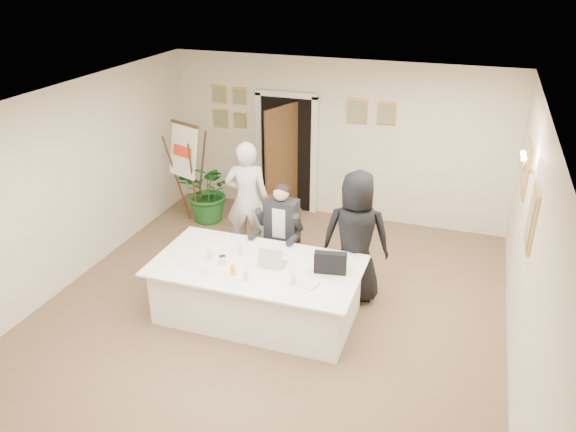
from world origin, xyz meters
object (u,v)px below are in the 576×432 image
at_px(standing_man, 247,200).
at_px(oj_glass, 233,270).
at_px(standing_woman, 356,237).
at_px(potted_palm, 210,192).
at_px(conference_table, 257,290).
at_px(seated_man, 280,232).
at_px(paper_stack, 306,284).
at_px(laptop_bag, 330,263).
at_px(laptop, 273,254).
at_px(flip_chart, 190,179).
at_px(steel_jug, 223,260).

xyz_separation_m(standing_man, oj_glass, (0.60, -1.88, -0.09)).
distance_m(standing_woman, potted_palm, 3.38).
bearing_deg(potted_palm, standing_woman, -28.40).
height_order(conference_table, potted_palm, potted_palm).
height_order(standing_woman, potted_palm, standing_woman).
bearing_deg(seated_man, oj_glass, -103.89).
xyz_separation_m(seated_man, paper_stack, (0.78, -1.27, 0.05)).
distance_m(potted_palm, oj_glass, 3.27).
distance_m(standing_woman, laptop_bag, 0.76).
bearing_deg(standing_woman, laptop, 31.70).
relative_size(seated_man, paper_stack, 5.54).
xyz_separation_m(flip_chart, laptop_bag, (3.09, -2.19, 0.09)).
relative_size(conference_table, seated_man, 1.78).
bearing_deg(paper_stack, standing_woman, 72.71).
xyz_separation_m(standing_man, paper_stack, (1.52, -1.81, -0.14)).
distance_m(seated_man, flip_chart, 2.47).
distance_m(potted_palm, paper_stack, 3.77).
xyz_separation_m(conference_table, steel_jug, (-0.42, -0.12, 0.44)).
bearing_deg(seated_man, standing_man, 135.86).
bearing_deg(oj_glass, seated_man, 84.09).
relative_size(potted_palm, paper_stack, 4.14).
height_order(paper_stack, oj_glass, oj_glass).
relative_size(standing_woman, paper_stack, 6.90).
bearing_deg(laptop, standing_woman, 38.32).
relative_size(standing_man, standing_woman, 1.00).
bearing_deg(flip_chart, seated_man, -31.12).
bearing_deg(standing_woman, oj_glass, 33.85).
relative_size(seated_man, laptop, 4.36).
bearing_deg(standing_woman, steel_jug, 23.82).
distance_m(seated_man, laptop, 0.98).
xyz_separation_m(standing_man, potted_palm, (-1.10, 0.90, -0.37)).
height_order(standing_man, potted_palm, standing_man).
xyz_separation_m(paper_stack, steel_jug, (-1.16, 0.13, 0.04)).
bearing_deg(paper_stack, laptop_bag, 61.28).
bearing_deg(standing_man, laptop, 108.64).
height_order(seated_man, standing_man, standing_man).
relative_size(potted_palm, steel_jug, 10.08).
bearing_deg(standing_man, oj_glass, 92.68).
bearing_deg(flip_chart, laptop_bag, -35.31).
bearing_deg(flip_chart, potted_palm, 30.06).
xyz_separation_m(conference_table, standing_woman, (1.08, 0.86, 0.53)).
distance_m(laptop, steel_jug, 0.65).
bearing_deg(conference_table, laptop_bag, 6.68).
height_order(standing_man, steel_jug, standing_man).
bearing_deg(conference_table, oj_glass, -119.22).
xyz_separation_m(laptop, steel_jug, (-0.61, -0.21, -0.08)).
bearing_deg(steel_jug, oj_glass, -41.24).
bearing_deg(paper_stack, conference_table, 161.55).
distance_m(paper_stack, oj_glass, 0.92).
relative_size(standing_man, laptop, 5.44).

